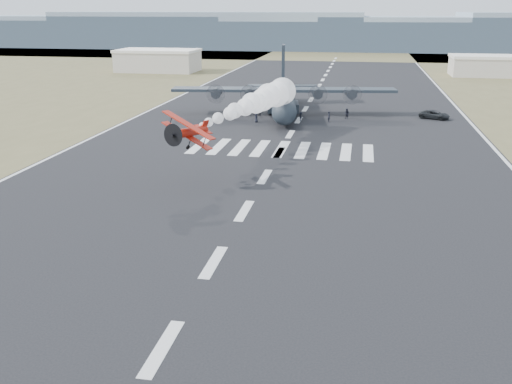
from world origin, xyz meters
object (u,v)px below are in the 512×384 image
(transport_aircraft, at_px, (283,96))
(crew_c, at_px, (301,117))
(aerobatic_biplane, at_px, (189,132))
(crew_g, at_px, (232,116))
(crew_d, at_px, (234,112))
(crew_b, at_px, (347,114))
(crew_h, at_px, (260,112))
(crew_f, at_px, (249,110))
(crew_a, at_px, (329,117))
(hangar_left, at_px, (158,60))
(crew_e, at_px, (256,118))
(support_vehicle, at_px, (434,115))
(hangar_right, at_px, (487,65))

(transport_aircraft, bearing_deg, crew_c, -70.59)
(aerobatic_biplane, bearing_deg, crew_g, 105.99)
(crew_g, bearing_deg, crew_d, -43.77)
(crew_b, height_order, crew_h, crew_b)
(crew_d, xyz_separation_m, crew_g, (0.24, -3.28, -0.03))
(aerobatic_biplane, distance_m, crew_f, 45.14)
(crew_a, bearing_deg, aerobatic_biplane, 152.60)
(aerobatic_biplane, height_order, transport_aircraft, transport_aircraft)
(crew_f, relative_size, crew_g, 0.94)
(hangar_left, distance_m, crew_e, 88.58)
(transport_aircraft, bearing_deg, crew_h, -141.48)
(crew_a, height_order, crew_c, crew_a)
(crew_c, height_order, crew_e, crew_c)
(crew_d, height_order, crew_g, crew_d)
(hangar_left, relative_size, crew_a, 13.49)
(crew_a, bearing_deg, support_vehicle, -80.39)
(hangar_right, distance_m, crew_a, 88.60)
(transport_aircraft, xyz_separation_m, crew_f, (-5.97, -2.96, -2.26))
(hangar_right, height_order, support_vehicle, hangar_right)
(crew_d, bearing_deg, crew_f, 31.21)
(crew_c, xyz_separation_m, crew_h, (-8.00, 3.93, -0.03))
(hangar_right, distance_m, crew_g, 98.85)
(crew_h, bearing_deg, crew_g, -96.28)
(transport_aircraft, xyz_separation_m, crew_d, (-8.09, -6.07, -2.18))
(hangar_left, bearing_deg, crew_f, -58.47)
(support_vehicle, height_order, crew_b, crew_b)
(support_vehicle, height_order, crew_f, crew_f)
(hangar_right, xyz_separation_m, crew_c, (-45.53, -78.95, -2.19))
(hangar_left, relative_size, transport_aircraft, 0.60)
(aerobatic_biplane, bearing_deg, transport_aircraft, 95.44)
(aerobatic_biplane, distance_m, crew_a, 42.38)
(hangar_right, relative_size, transport_aircraft, 0.50)
(hangar_right, bearing_deg, crew_f, -127.00)
(hangar_right, relative_size, aerobatic_biplane, 3.16)
(crew_f, height_order, crew_g, crew_g)
(transport_aircraft, xyz_separation_m, support_vehicle, (27.42, -1.40, -2.32))
(crew_b, xyz_separation_m, crew_f, (-18.01, 1.38, -0.14))
(transport_aircraft, height_order, crew_c, transport_aircraft)
(crew_d, relative_size, crew_g, 1.04)
(crew_h, bearing_deg, support_vehicle, 35.99)
(crew_d, bearing_deg, transport_aircraft, 12.37)
(hangar_right, relative_size, crew_c, 12.55)
(hangar_right, bearing_deg, crew_e, -123.11)
(crew_c, bearing_deg, crew_d, 57.37)
(crew_d, bearing_deg, crew_h, 0.65)
(transport_aircraft, xyz_separation_m, crew_g, (-7.85, -9.35, -2.21))
(transport_aircraft, height_order, crew_a, transport_aircraft)
(support_vehicle, bearing_deg, crew_a, 132.06)
(aerobatic_biplane, relative_size, crew_e, 4.05)
(support_vehicle, distance_m, crew_d, 35.81)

